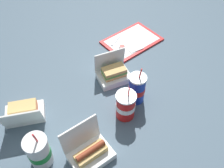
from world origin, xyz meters
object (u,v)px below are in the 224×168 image
Objects in this scene: soda_cup_right at (126,105)px; clamshell_sandwich_back at (24,113)px; plastic_fork at (115,41)px; soda_cup_corner at (39,152)px; clamshell_sandwich_left at (114,74)px; food_tray at (132,41)px; clamshell_hotdog_corner at (90,153)px; soda_cup_left at (137,89)px; ketchup_cup at (122,48)px.

clamshell_sandwich_back is at bearing 141.69° from soda_cup_right.
plastic_fork is 0.92m from soda_cup_corner.
clamshell_sandwich_left is 0.54m from clamshell_sandwich_back.
plastic_fork is at bearing 12.24° from clamshell_sandwich_back.
food_tray is 3.41× the size of plastic_fork.
clamshell_sandwich_left is at bearing -154.01° from plastic_fork.
soda_cup_left reaches higher than clamshell_hotdog_corner.
clamshell_hotdog_corner is (-0.63, -0.56, 0.03)m from plastic_fork.
food_tray is at bearing 29.77° from clamshell_sandwich_left.
food_tray is 1.86× the size of clamshell_hotdog_corner.
ketchup_cup is 0.86m from soda_cup_corner.
clamshell_sandwich_left is 0.61m from soda_cup_corner.
soda_cup_left reaches higher than clamshell_sandwich_left.
plastic_fork is 0.50× the size of soda_cup_right.
soda_cup_left is 1.01× the size of soda_cup_corner.
clamshell_sandwich_back is 0.27m from soda_cup_corner.
food_tray is at bearing -54.63° from plastic_fork.
ketchup_cup is at bearing -123.72° from plastic_fork.
clamshell_sandwich_left is 0.91× the size of soda_cup_left.
clamshell_sandwich_left is (0.40, 0.31, 0.00)m from clamshell_hotdog_corner.
clamshell_sandwich_back is 0.60m from soda_cup_left.
soda_cup_right reaches higher than clamshell_sandwich_back.
soda_cup_corner is at bearing -101.25° from clamshell_sandwich_back.
clamshell_hotdog_corner is 0.29m from soda_cup_right.
food_tray is 0.51m from soda_cup_left.
clamshell_sandwich_back reaches higher than food_tray.
clamshell_hotdog_corner is (-0.73, -0.49, 0.03)m from food_tray.
soda_cup_left is (-0.24, -0.45, 0.07)m from plastic_fork.
soda_cup_right is (-0.45, -0.42, 0.07)m from food_tray.
ketchup_cup is at bearing 23.15° from soda_cup_corner.
soda_cup_left is at bearing -91.80° from clamshell_sandwich_left.
clamshell_hotdog_corner is 0.92× the size of soda_cup_right.
ketchup_cup is 0.52m from soda_cup_right.
ketchup_cup is 0.74m from clamshell_sandwich_back.
soda_cup_right is (0.41, -0.32, 0.04)m from clamshell_sandwich_back.
ketchup_cup is 0.18× the size of soda_cup_right.
clamshell_hotdog_corner is (-0.61, -0.47, 0.01)m from ketchup_cup.
soda_cup_left is at bearing -121.24° from ketchup_cup.
ketchup_cup is at bearing 5.65° from clamshell_sandwich_back.
clamshell_hotdog_corner is 0.51m from clamshell_sandwich_left.
clamshell_hotdog_corner reaches higher than food_tray.
plastic_fork is (-0.10, 0.06, 0.01)m from food_tray.
soda_cup_right is at bearing -38.31° from clamshell_sandwich_back.
plastic_fork is at bearing 62.21° from soda_cup_left.
plastic_fork is 0.60m from soda_cup_right.
clamshell_sandwich_left is at bearing 17.24° from soda_cup_corner.
plastic_fork is at bearing 47.37° from clamshell_sandwich_left.
soda_cup_corner is at bearing -156.85° from ketchup_cup.
soda_cup_right is (-0.35, -0.49, 0.06)m from plastic_fork.
clamshell_hotdog_corner is 0.85× the size of soda_cup_corner.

